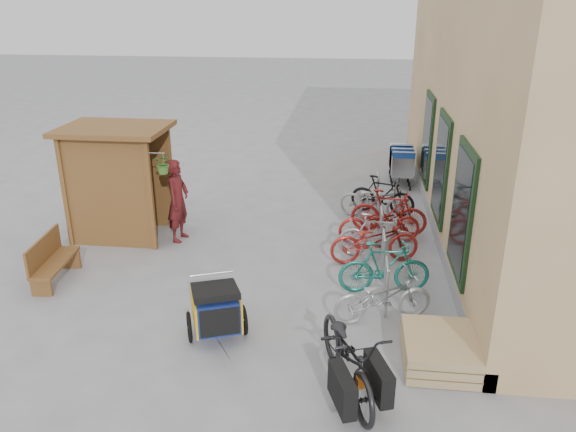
# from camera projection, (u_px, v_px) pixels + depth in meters

# --- Properties ---
(ground) EXTENTS (80.00, 80.00, 0.00)m
(ground) POSITION_uv_depth(u_px,v_px,m) (249.00, 301.00, 9.62)
(ground) COLOR #939496
(kiosk) EXTENTS (2.49, 1.65, 2.40)m
(kiosk) POSITION_uv_depth(u_px,v_px,m) (114.00, 167.00, 11.70)
(kiosk) COLOR brown
(kiosk) RESTS_ON ground
(bike_rack) EXTENTS (0.05, 5.35, 0.86)m
(bike_rack) POSITION_uv_depth(u_px,v_px,m) (381.00, 226.00, 11.40)
(bike_rack) COLOR #A5A8AD
(bike_rack) RESTS_ON ground
(pallet_stack) EXTENTS (1.00, 1.20, 0.40)m
(pallet_stack) POSITION_uv_depth(u_px,v_px,m) (439.00, 350.00, 7.92)
(pallet_stack) COLOR tan
(pallet_stack) RESTS_ON ground
(bench) EXTENTS (0.53, 1.39, 0.86)m
(bench) POSITION_uv_depth(u_px,v_px,m) (51.00, 260.00, 10.12)
(bench) COLOR brown
(bench) RESTS_ON ground
(shopping_carts) EXTENTS (0.61, 1.70, 1.10)m
(shopping_carts) POSITION_uv_depth(u_px,v_px,m) (401.00, 160.00, 15.51)
(shopping_carts) COLOR silver
(shopping_carts) RESTS_ON ground
(child_trailer) EXTENTS (1.00, 1.53, 0.89)m
(child_trailer) POSITION_uv_depth(u_px,v_px,m) (216.00, 308.00, 8.45)
(child_trailer) COLOR navy
(child_trailer) RESTS_ON ground
(cargo_bike) EXTENTS (1.34, 2.15, 1.07)m
(cargo_bike) POSITION_uv_depth(u_px,v_px,m) (349.00, 356.00, 7.26)
(cargo_bike) COLOR black
(cargo_bike) RESTS_ON ground
(person_kiosk) EXTENTS (0.51, 0.70, 1.77)m
(person_kiosk) POSITION_uv_depth(u_px,v_px,m) (178.00, 200.00, 11.72)
(person_kiosk) COLOR maroon
(person_kiosk) RESTS_ON ground
(bike_0) EXTENTS (1.70, 1.04, 0.85)m
(bike_0) POSITION_uv_depth(u_px,v_px,m) (383.00, 297.00, 8.90)
(bike_0) COLOR #9A9B9E
(bike_0) RESTS_ON ground
(bike_1) EXTENTS (1.65, 0.68, 0.96)m
(bike_1) POSITION_uv_depth(u_px,v_px,m) (384.00, 267.00, 9.73)
(bike_1) COLOR #1E786C
(bike_1) RESTS_ON ground
(bike_2) EXTENTS (1.84, 1.01, 0.92)m
(bike_2) POSITION_uv_depth(u_px,v_px,m) (375.00, 241.00, 10.85)
(bike_2) COLOR maroon
(bike_2) RESTS_ON ground
(bike_3) EXTENTS (1.56, 0.47, 0.94)m
(bike_3) POSITION_uv_depth(u_px,v_px,m) (378.00, 236.00, 11.05)
(bike_3) COLOR #9A9B9E
(bike_3) RESTS_ON ground
(bike_4) EXTENTS (1.81, 0.92, 0.91)m
(bike_4) POSITION_uv_depth(u_px,v_px,m) (379.00, 223.00, 11.72)
(bike_4) COLOR maroon
(bike_4) RESTS_ON ground
(bike_5) EXTENTS (1.71, 0.72, 0.99)m
(bike_5) POSITION_uv_depth(u_px,v_px,m) (389.00, 212.00, 12.19)
(bike_5) COLOR maroon
(bike_5) RESTS_ON ground
(bike_6) EXTENTS (1.75, 0.92, 0.88)m
(bike_6) POSITION_uv_depth(u_px,v_px,m) (375.00, 200.00, 13.04)
(bike_6) COLOR #9A9B9E
(bike_6) RESTS_ON ground
(bike_7) EXTENTS (1.61, 0.90, 0.93)m
(bike_7) POSITION_uv_depth(u_px,v_px,m) (383.00, 195.00, 13.29)
(bike_7) COLOR black
(bike_7) RESTS_ON ground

